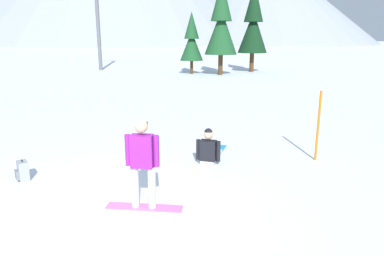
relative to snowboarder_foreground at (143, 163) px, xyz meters
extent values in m
plane|color=silver|center=(-0.71, -0.31, -0.90)|extent=(800.00, 800.00, 0.00)
cube|color=pink|center=(0.00, 0.00, -0.89)|extent=(1.47, 0.48, 0.02)
cylinder|color=#B7B7BC|center=(-0.16, -0.02, -0.48)|extent=(0.15, 0.15, 0.80)
cylinder|color=#B7B7BC|center=(0.16, 0.02, -0.48)|extent=(0.15, 0.15, 0.80)
cube|color=#8C1E8C|center=(0.00, 0.00, 0.22)|extent=(0.43, 0.29, 0.60)
cylinder|color=#8C1E8C|center=(-0.26, -0.04, 0.23)|extent=(0.11, 0.11, 0.58)
cylinder|color=#8C1E8C|center=(0.26, 0.04, 0.23)|extent=(0.11, 0.11, 0.58)
sphere|color=tan|center=(0.00, 0.00, 0.68)|extent=(0.24, 0.24, 0.24)
cube|color=black|center=(-0.02, 0.14, 0.69)|extent=(0.17, 0.06, 0.08)
cube|color=#B7B7BC|center=(0.68, 2.65, -0.85)|extent=(0.37, 0.30, 0.10)
cylinder|color=#B7B7BC|center=(0.60, 3.15, -0.83)|extent=(0.18, 0.81, 0.14)
cylinder|color=#B7B7BC|center=(0.80, 3.14, -0.83)|extent=(0.18, 0.81, 0.14)
cube|color=#1E8CD8|center=(0.72, 3.55, -0.89)|extent=(0.36, 1.50, 0.02)
cube|color=black|center=(0.68, 2.65, -0.54)|extent=(0.41, 0.26, 0.52)
cylinder|color=black|center=(0.42, 2.66, -0.54)|extent=(0.11, 0.11, 0.52)
cylinder|color=black|center=(0.94, 2.63, -0.54)|extent=(0.11, 0.11, 0.52)
sphere|color=tan|center=(0.68, 2.65, -0.12)|extent=(0.24, 0.24, 0.24)
sphere|color=black|center=(0.68, 2.65, -0.07)|extent=(0.20, 0.20, 0.20)
cube|color=gray|center=(-3.13, 0.60, -0.68)|extent=(0.37, 0.36, 0.44)
cube|color=slate|center=(-3.21, 0.50, -0.75)|extent=(0.21, 0.19, 0.20)
cylinder|color=black|center=(-3.13, 0.60, -0.44)|extent=(0.11, 0.10, 0.02)
cylinder|color=orange|center=(3.34, 3.63, 0.01)|extent=(0.06, 0.06, 1.83)
cylinder|color=#472D19|center=(-0.50, 28.51, -0.02)|extent=(0.40, 0.40, 1.77)
cone|color=black|center=(-0.50, 28.51, 2.75)|extent=(2.73, 2.73, 3.76)
cone|color=black|center=(-0.50, 28.51, 5.38)|extent=(1.77, 1.77, 3.45)
cylinder|color=#472D19|center=(-2.88, 24.96, -0.03)|extent=(0.40, 0.40, 1.75)
cone|color=#194723|center=(-2.88, 24.96, 2.70)|extent=(2.77, 2.77, 3.71)
cone|color=#194723|center=(-2.88, 24.96, 5.30)|extent=(1.80, 1.80, 3.41)
cylinder|color=#472D19|center=(-5.51, 25.19, -0.31)|extent=(0.27, 0.27, 1.18)
cone|color=#194723|center=(-5.51, 25.19, 1.53)|extent=(2.04, 2.04, 2.51)
cone|color=#194723|center=(-5.51, 25.19, 3.29)|extent=(1.33, 1.33, 2.30)
cylinder|color=#595B60|center=(-15.26, 26.65, 4.90)|extent=(0.36, 0.36, 11.59)
camera|label=1|loc=(2.37, -5.66, 2.20)|focal=33.05mm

